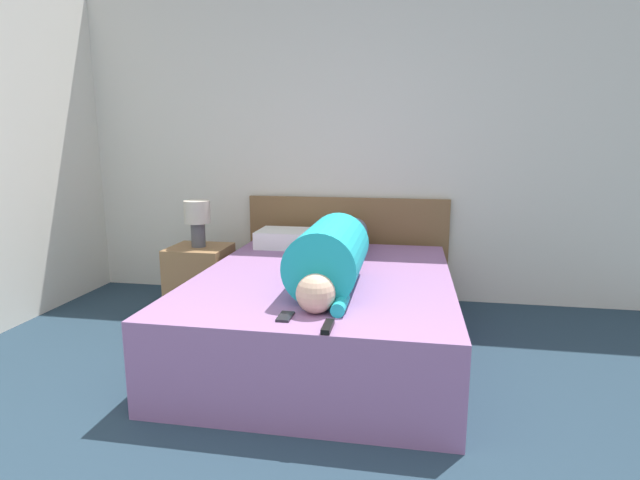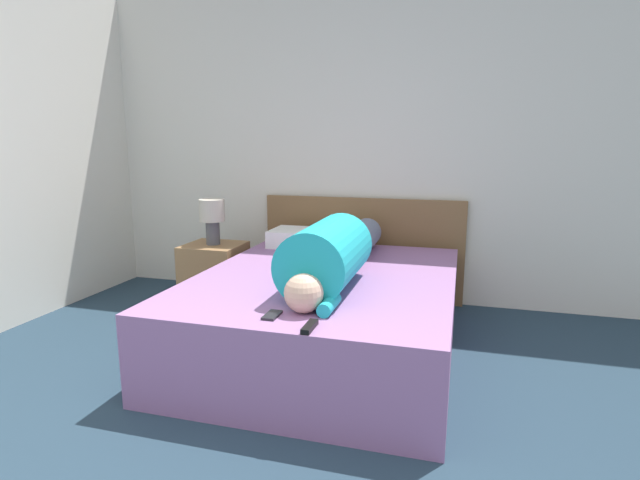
# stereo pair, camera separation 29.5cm
# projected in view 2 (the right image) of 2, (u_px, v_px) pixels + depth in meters

# --- Properties ---
(wall_back) EXTENTS (5.65, 0.06, 2.60)m
(wall_back) POSITION_uv_depth(u_px,v_px,m) (359.00, 144.00, 4.13)
(wall_back) COLOR silver
(wall_back) RESTS_ON ground_plane
(bed) EXTENTS (1.57, 2.01, 0.50)m
(bed) POSITION_uv_depth(u_px,v_px,m) (326.00, 312.00, 3.19)
(bed) COLOR #936699
(bed) RESTS_ON ground_plane
(headboard) EXTENTS (1.69, 0.04, 0.86)m
(headboard) POSITION_uv_depth(u_px,v_px,m) (362.00, 249.00, 4.22)
(headboard) COLOR brown
(headboard) RESTS_ON ground_plane
(nightstand) EXTENTS (0.44, 0.42, 0.52)m
(nightstand) POSITION_uv_depth(u_px,v_px,m) (215.00, 276.00, 4.00)
(nightstand) COLOR olive
(nightstand) RESTS_ON ground_plane
(table_lamp) EXTENTS (0.20, 0.20, 0.36)m
(table_lamp) POSITION_uv_depth(u_px,v_px,m) (212.00, 216.00, 3.90)
(table_lamp) COLOR #4C4C51
(table_lamp) RESTS_ON nightstand
(person_lying) EXTENTS (0.38, 1.77, 0.38)m
(person_lying) POSITION_uv_depth(u_px,v_px,m) (335.00, 253.00, 3.00)
(person_lying) COLOR #DBB293
(person_lying) RESTS_ON bed
(pillow_near_headboard) EXTENTS (0.61, 0.36, 0.13)m
(pillow_near_headboard) POSITION_uv_depth(u_px,v_px,m) (310.00, 238.00, 3.97)
(pillow_near_headboard) COLOR white
(pillow_near_headboard) RESTS_ON bed
(tv_remote) EXTENTS (0.04, 0.15, 0.02)m
(tv_remote) POSITION_uv_depth(u_px,v_px,m) (310.00, 327.00, 2.22)
(tv_remote) COLOR black
(tv_remote) RESTS_ON bed
(cell_phone) EXTENTS (0.06, 0.13, 0.01)m
(cell_phone) POSITION_uv_depth(u_px,v_px,m) (273.00, 315.00, 2.39)
(cell_phone) COLOR black
(cell_phone) RESTS_ON bed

